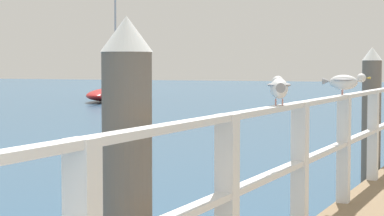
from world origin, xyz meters
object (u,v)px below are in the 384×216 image
at_px(dock_piling_near, 127,198).
at_px(boat_2, 118,92).
at_px(seagull_foreground, 279,87).
at_px(seagull_background, 344,81).
at_px(dock_piling_far, 371,116).

height_order(dock_piling_near, boat_2, boat_2).
distance_m(dock_piling_near, seagull_foreground, 1.75).
bearing_deg(seagull_foreground, boat_2, 101.63).
height_order(dock_piling_near, seagull_background, dock_piling_near).
distance_m(dock_piling_far, seagull_foreground, 5.80).
relative_size(dock_piling_near, boat_2, 0.23).
distance_m(dock_piling_near, boat_2, 33.20).
xyz_separation_m(seagull_background, boat_2, (-16.94, 25.02, -1.20)).
relative_size(seagull_background, boat_2, 0.05).
distance_m(dock_piling_near, dock_piling_far, 7.37).
bearing_deg(seagull_background, boat_2, -150.12).
bearing_deg(seagull_background, dock_piling_near, -10.14).
xyz_separation_m(dock_piling_far, boat_2, (-16.56, 21.41, -0.62)).
height_order(dock_piling_near, seagull_foreground, dock_piling_near).
bearing_deg(seagull_foreground, dock_piling_far, 73.44).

